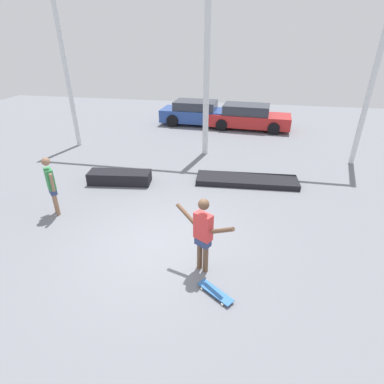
# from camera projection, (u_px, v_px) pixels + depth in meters

# --- Properties ---
(ground_plane) EXTENTS (36.00, 36.00, 0.00)m
(ground_plane) POSITION_uv_depth(u_px,v_px,m) (164.00, 246.00, 7.31)
(ground_plane) COLOR slate
(skateboarder) EXTENTS (1.32, 0.80, 1.76)m
(skateboarder) POSITION_uv_depth(u_px,v_px,m) (203.00, 232.00, 6.14)
(skateboarder) COLOR brown
(skateboarder) RESTS_ON ground_plane
(skateboard) EXTENTS (0.78, 0.64, 0.08)m
(skateboard) POSITION_uv_depth(u_px,v_px,m) (215.00, 292.00, 5.92)
(skateboard) COLOR #2D66B2
(skateboard) RESTS_ON ground_plane
(grind_box) EXTENTS (2.19, 0.94, 0.42)m
(grind_box) POSITION_uv_depth(u_px,v_px,m) (120.00, 177.00, 10.38)
(grind_box) COLOR black
(grind_box) RESTS_ON ground_plane
(manual_pad) EXTENTS (3.54, 1.17, 0.19)m
(manual_pad) POSITION_uv_depth(u_px,v_px,m) (247.00, 180.00, 10.43)
(manual_pad) COLOR black
(manual_pad) RESTS_ON ground_plane
(canopy_support_left) EXTENTS (6.17, 0.20, 6.11)m
(canopy_support_left) POSITION_uv_depth(u_px,v_px,m) (132.00, 59.00, 11.88)
(canopy_support_left) COLOR silver
(canopy_support_left) RESTS_ON ground_plane
(canopy_support_right) EXTENTS (6.17, 0.20, 6.11)m
(canopy_support_right) POSITION_uv_depth(u_px,v_px,m) (289.00, 61.00, 10.88)
(canopy_support_right) COLOR silver
(canopy_support_right) RESTS_ON ground_plane
(parked_car_blue) EXTENTS (4.26, 2.02, 1.32)m
(parked_car_blue) POSITION_uv_depth(u_px,v_px,m) (198.00, 113.00, 17.12)
(parked_car_blue) COLOR #284793
(parked_car_blue) RESTS_ON ground_plane
(parked_car_red) EXTENTS (4.51, 2.08, 1.29)m
(parked_car_red) POSITION_uv_depth(u_px,v_px,m) (248.00, 117.00, 16.36)
(parked_car_red) COLOR red
(parked_car_red) RESTS_ON ground_plane
(bystander) EXTENTS (0.53, 0.52, 1.73)m
(bystander) POSITION_uv_depth(u_px,v_px,m) (51.00, 183.00, 8.22)
(bystander) COLOR #8C664C
(bystander) RESTS_ON ground_plane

